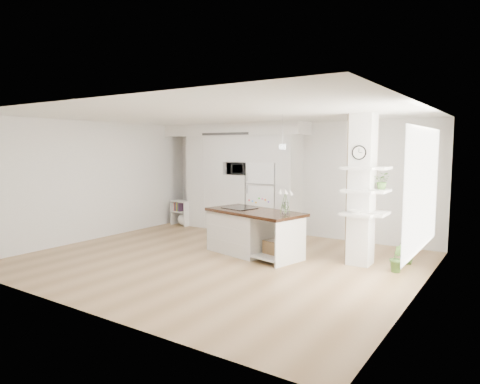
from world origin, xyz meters
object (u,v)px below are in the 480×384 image
object	(u,v)px
kitchen_island	(247,230)
bookshelf	(182,214)
floor_plant_a	(398,258)
refrigerator	(266,198)

from	to	relation	value
kitchen_island	bookshelf	distance (m)	3.52
floor_plant_a	refrigerator	bearing A→B (deg)	155.08
kitchen_island	bookshelf	xyz separation A→B (m)	(-3.13, 1.61, -0.17)
floor_plant_a	kitchen_island	bearing A→B (deg)	-174.19
refrigerator	bookshelf	distance (m)	2.54
kitchen_island	floor_plant_a	size ratio (longest dim) A/B	4.26
bookshelf	floor_plant_a	xyz separation A→B (m)	(5.97, -1.32, -0.05)
refrigerator	kitchen_island	world-z (taller)	refrigerator
refrigerator	floor_plant_a	size ratio (longest dim) A/B	3.51
refrigerator	bookshelf	bearing A→B (deg)	-172.71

